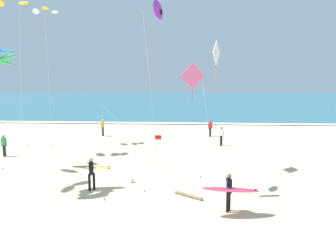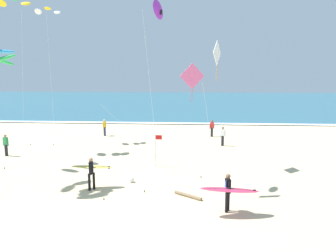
{
  "view_description": "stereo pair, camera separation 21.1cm",
  "coord_description": "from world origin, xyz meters",
  "px_view_note": "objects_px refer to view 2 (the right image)",
  "views": [
    {
      "loc": [
        1.61,
        -12.45,
        6.01
      ],
      "look_at": [
        0.57,
        5.26,
        3.14
      ],
      "focal_mm": 35.79,
      "sensor_mm": 36.0,
      "label": 1
    },
    {
      "loc": [
        1.82,
        -12.43,
        6.01
      ],
      "look_at": [
        0.57,
        5.26,
        3.14
      ],
      "focal_mm": 35.79,
      "sensor_mm": 36.0,
      "label": 2
    }
  ],
  "objects_px": {
    "kite_diamond_ivory_distant": "(217,56)",
    "lifeguard_flag": "(156,147)",
    "bystander_yellow_top": "(105,127)",
    "kite_arc_cobalt_far": "(0,57)",
    "surfer_trailing": "(91,169)",
    "kite_delta_violet_outer": "(159,11)",
    "surfer_lead": "(229,190)",
    "kite_diamond_rose_near": "(190,80)",
    "bystander_green_top": "(6,145)",
    "bystander_red_top": "(212,128)",
    "beach_ball": "(132,180)",
    "kite_arc_golden_low": "(48,11)",
    "bystander_white_top": "(223,136)",
    "kite_arc_emerald_high": "(14,2)",
    "driftwood_log": "(188,195)"
  },
  "relations": [
    {
      "from": "kite_diamond_ivory_distant",
      "to": "lifeguard_flag",
      "type": "bearing_deg",
      "value": -178.25
    },
    {
      "from": "lifeguard_flag",
      "to": "bystander_yellow_top",
      "type": "bearing_deg",
      "value": 120.92
    },
    {
      "from": "kite_arc_cobalt_far",
      "to": "bystander_yellow_top",
      "type": "distance_m",
      "value": 15.38
    },
    {
      "from": "surfer_trailing",
      "to": "lifeguard_flag",
      "type": "bearing_deg",
      "value": 56.8
    },
    {
      "from": "kite_delta_violet_outer",
      "to": "bystander_yellow_top",
      "type": "relative_size",
      "value": 6.06
    },
    {
      "from": "surfer_lead",
      "to": "lifeguard_flag",
      "type": "xyz_separation_m",
      "value": [
        -3.85,
        7.07,
        0.21
      ]
    },
    {
      "from": "kite_diamond_rose_near",
      "to": "bystander_green_top",
      "type": "bearing_deg",
      "value": 154.01
    },
    {
      "from": "bystander_red_top",
      "to": "lifeguard_flag",
      "type": "xyz_separation_m",
      "value": [
        -4.15,
        -10.28,
        0.45
      ]
    },
    {
      "from": "beach_ball",
      "to": "kite_arc_golden_low",
      "type": "bearing_deg",
      "value": 129.42
    },
    {
      "from": "surfer_lead",
      "to": "beach_ball",
      "type": "bearing_deg",
      "value": 141.98
    },
    {
      "from": "lifeguard_flag",
      "to": "kite_arc_golden_low",
      "type": "bearing_deg",
      "value": 142.85
    },
    {
      "from": "kite_arc_golden_low",
      "to": "bystander_white_top",
      "type": "distance_m",
      "value": 17.87
    },
    {
      "from": "surfer_lead",
      "to": "kite_arc_emerald_high",
      "type": "xyz_separation_m",
      "value": [
        -14.59,
        10.76,
        9.97
      ]
    },
    {
      "from": "kite_diamond_ivory_distant",
      "to": "lifeguard_flag",
      "type": "height_order",
      "value": "kite_diamond_ivory_distant"
    },
    {
      "from": "surfer_lead",
      "to": "driftwood_log",
      "type": "height_order",
      "value": "surfer_lead"
    },
    {
      "from": "bystander_green_top",
      "to": "bystander_yellow_top",
      "type": "height_order",
      "value": "same"
    },
    {
      "from": "surfer_trailing",
      "to": "kite_arc_cobalt_far",
      "type": "xyz_separation_m",
      "value": [
        -4.62,
        0.34,
        5.71
      ]
    },
    {
      "from": "surfer_trailing",
      "to": "bystander_white_top",
      "type": "distance_m",
      "value": 13.29
    },
    {
      "from": "surfer_trailing",
      "to": "kite_arc_golden_low",
      "type": "distance_m",
      "value": 16.98
    },
    {
      "from": "kite_arc_golden_low",
      "to": "driftwood_log",
      "type": "xyz_separation_m",
      "value": [
        11.93,
        -12.72,
        -10.94
      ]
    },
    {
      "from": "surfer_lead",
      "to": "bystander_red_top",
      "type": "bearing_deg",
      "value": 88.99
    },
    {
      "from": "kite_delta_violet_outer",
      "to": "bystander_red_top",
      "type": "distance_m",
      "value": 16.29
    },
    {
      "from": "kite_diamond_ivory_distant",
      "to": "lifeguard_flag",
      "type": "distance_m",
      "value": 6.82
    },
    {
      "from": "kite_delta_violet_outer",
      "to": "bystander_green_top",
      "type": "relative_size",
      "value": 6.06
    },
    {
      "from": "bystander_white_top",
      "to": "bystander_green_top",
      "type": "distance_m",
      "value": 16.55
    },
    {
      "from": "surfer_trailing",
      "to": "kite_diamond_rose_near",
      "type": "xyz_separation_m",
      "value": [
        5.03,
        -0.12,
        4.58
      ]
    },
    {
      "from": "kite_arc_golden_low",
      "to": "bystander_red_top",
      "type": "relative_size",
      "value": 7.13
    },
    {
      "from": "surfer_trailing",
      "to": "kite_arc_golden_low",
      "type": "bearing_deg",
      "value": 120.24
    },
    {
      "from": "kite_diamond_ivory_distant",
      "to": "bystander_yellow_top",
      "type": "relative_size",
      "value": 4.97
    },
    {
      "from": "kite_delta_violet_outer",
      "to": "driftwood_log",
      "type": "height_order",
      "value": "kite_delta_violet_outer"
    },
    {
      "from": "surfer_lead",
      "to": "beach_ball",
      "type": "distance_m",
      "value": 6.26
    },
    {
      "from": "kite_arc_golden_low",
      "to": "bystander_red_top",
      "type": "distance_m",
      "value": 17.54
    },
    {
      "from": "beach_ball",
      "to": "driftwood_log",
      "type": "height_order",
      "value": "beach_ball"
    },
    {
      "from": "kite_arc_golden_low",
      "to": "beach_ball",
      "type": "distance_m",
      "value": 17.6
    },
    {
      "from": "bystander_green_top",
      "to": "kite_diamond_rose_near",
      "type": "bearing_deg",
      "value": -25.99
    },
    {
      "from": "bystander_red_top",
      "to": "bystander_yellow_top",
      "type": "bearing_deg",
      "value": -178.52
    },
    {
      "from": "kite_arc_cobalt_far",
      "to": "bystander_red_top",
      "type": "distance_m",
      "value": 19.44
    },
    {
      "from": "kite_diamond_ivory_distant",
      "to": "kite_delta_violet_outer",
      "type": "distance_m",
      "value": 5.11
    },
    {
      "from": "kite_arc_cobalt_far",
      "to": "kite_diamond_ivory_distant",
      "type": "height_order",
      "value": "kite_diamond_ivory_distant"
    },
    {
      "from": "bystander_white_top",
      "to": "beach_ball",
      "type": "bearing_deg",
      "value": -121.18
    },
    {
      "from": "lifeguard_flag",
      "to": "beach_ball",
      "type": "distance_m",
      "value": 3.59
    },
    {
      "from": "bystander_yellow_top",
      "to": "beach_ball",
      "type": "xyz_separation_m",
      "value": [
        4.97,
        -13.27,
        -0.67
      ]
    },
    {
      "from": "bystander_green_top",
      "to": "lifeguard_flag",
      "type": "distance_m",
      "value": 11.29
    },
    {
      "from": "kite_diamond_rose_near",
      "to": "bystander_red_top",
      "type": "xyz_separation_m",
      "value": [
        2.03,
        14.84,
        -4.81
      ]
    },
    {
      "from": "bystander_red_top",
      "to": "beach_ball",
      "type": "bearing_deg",
      "value": -110.97
    },
    {
      "from": "kite_delta_violet_outer",
      "to": "bystander_white_top",
      "type": "relative_size",
      "value": 6.06
    },
    {
      "from": "kite_arc_cobalt_far",
      "to": "kite_arc_emerald_high",
      "type": "bearing_deg",
      "value": 112.51
    },
    {
      "from": "kite_diamond_rose_near",
      "to": "bystander_yellow_top",
      "type": "height_order",
      "value": "kite_diamond_rose_near"
    },
    {
      "from": "bystander_green_top",
      "to": "beach_ball",
      "type": "relative_size",
      "value": 5.68
    },
    {
      "from": "driftwood_log",
      "to": "lifeguard_flag",
      "type": "bearing_deg",
      "value": 111.71
    }
  ]
}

